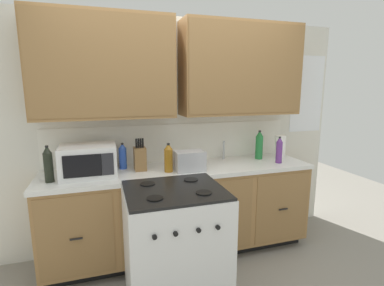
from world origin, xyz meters
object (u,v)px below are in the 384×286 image
(stove_range, at_px, (175,245))
(microwave, at_px, (88,161))
(bottle_green, at_px, (259,145))
(knife_block, at_px, (140,158))
(toaster, at_px, (190,161))
(bottle_blue, at_px, (123,156))
(bottle_amber, at_px, (168,158))
(bottle_violet, at_px, (279,150))
(bottle_dark, at_px, (48,164))
(paper_towel_roll, at_px, (280,147))

(stove_range, distance_m, microwave, 1.07)
(stove_range, xyz_separation_m, bottle_green, (1.15, 0.73, 0.60))
(knife_block, bearing_deg, bottle_green, 2.35)
(toaster, distance_m, bottle_green, 0.90)
(microwave, relative_size, bottle_blue, 1.88)
(knife_block, distance_m, bottle_amber, 0.29)
(bottle_violet, bearing_deg, bottle_blue, 170.53)
(microwave, distance_m, toaster, 0.92)
(toaster, xyz_separation_m, bottle_green, (0.87, 0.22, 0.06))
(bottle_blue, bearing_deg, stove_range, -67.31)
(stove_range, distance_m, bottle_dark, 1.25)
(bottle_blue, relative_size, bottle_amber, 0.94)
(stove_range, relative_size, bottle_dark, 3.04)
(microwave, distance_m, bottle_violet, 1.90)
(bottle_amber, relative_size, bottle_dark, 0.87)
(knife_block, relative_size, bottle_violet, 1.11)
(stove_range, height_order, bottle_blue, bottle_blue)
(knife_block, xyz_separation_m, paper_towel_roll, (1.56, 0.01, 0.01))
(bottle_blue, bearing_deg, bottle_dark, -159.48)
(stove_range, relative_size, bottle_blue, 3.72)
(toaster, height_order, knife_block, knife_block)
(stove_range, bearing_deg, bottle_green, 32.49)
(bottle_dark, xyz_separation_m, bottle_violet, (2.21, -0.03, -0.02))
(toaster, bearing_deg, knife_block, 159.88)
(microwave, bearing_deg, bottle_amber, -7.55)
(stove_range, distance_m, bottle_amber, 0.79)
(bottle_violet, bearing_deg, knife_block, 173.37)
(bottle_blue, height_order, bottle_amber, bottle_amber)
(microwave, xyz_separation_m, bottle_violet, (1.89, -0.12, -0.00))
(microwave, distance_m, bottle_dark, 0.33)
(stove_range, relative_size, knife_block, 3.06)
(toaster, xyz_separation_m, paper_towel_roll, (1.11, 0.17, 0.03))
(bottle_green, height_order, bottle_dark, bottle_green)
(bottle_green, bearing_deg, stove_range, -147.51)
(bottle_green, bearing_deg, bottle_blue, 178.30)
(microwave, xyz_separation_m, knife_block, (0.46, 0.05, -0.02))
(stove_range, xyz_separation_m, bottle_blue, (-0.32, 0.78, 0.57))
(knife_block, xyz_separation_m, bottle_violet, (1.43, -0.17, 0.02))
(toaster, relative_size, bottle_amber, 1.02)
(bottle_violet, bearing_deg, microwave, 176.39)
(microwave, height_order, paper_towel_roll, microwave)
(stove_range, relative_size, toaster, 3.39)
(bottle_blue, bearing_deg, bottle_amber, -30.78)
(bottle_dark, bearing_deg, knife_block, 9.88)
(bottle_amber, bearing_deg, microwave, 172.45)
(bottle_green, distance_m, bottle_amber, 1.09)
(stove_range, xyz_separation_m, bottle_violet, (1.26, 0.51, 0.58))
(microwave, relative_size, bottle_amber, 1.76)
(stove_range, distance_m, knife_block, 0.90)
(microwave, xyz_separation_m, bottle_green, (1.78, 0.10, 0.01))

